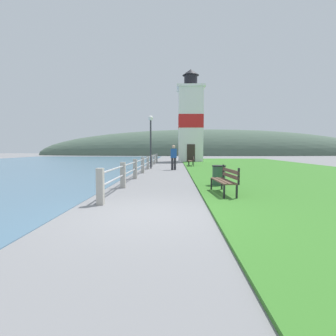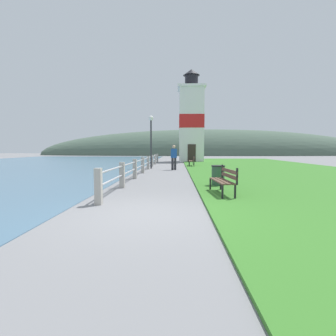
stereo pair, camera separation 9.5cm
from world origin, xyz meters
TOP-DOWN VIEW (x-y plane):
  - ground_plane at (0.00, 0.00)m, footprint 160.00×160.00m
  - grass_verge at (7.46, 13.06)m, footprint 12.00×39.19m
  - seawall_railing at (-1.36, 11.60)m, footprint 0.18×21.39m
  - park_bench_near at (2.25, 2.52)m, footprint 0.61×1.74m
  - park_bench_midway at (2.05, 16.28)m, footprint 0.50×1.68m
  - lighthouse at (2.39, 24.91)m, footprint 3.16×3.16m
  - person_strolling at (0.52, 12.58)m, footprint 0.43×0.24m
  - trash_bin at (2.35, 4.48)m, footprint 0.54×0.54m
  - lamp_post at (-1.21, 13.85)m, footprint 0.36×0.36m
  - distant_hillside at (8.00, 56.13)m, footprint 80.00×16.00m

SIDE VIEW (x-z plane):
  - ground_plane at x=0.00m, z-range 0.00..0.00m
  - distant_hillside at x=8.00m, z-range -6.00..6.00m
  - grass_verge at x=7.46m, z-range 0.00..0.06m
  - trash_bin at x=2.35m, z-range 0.00..0.84m
  - park_bench_midway at x=2.05m, z-range 0.07..1.01m
  - park_bench_near at x=2.25m, z-range 0.07..1.01m
  - seawall_railing at x=-1.36m, z-range 0.06..1.05m
  - person_strolling at x=0.52m, z-range 0.07..1.82m
  - lamp_post at x=-1.21m, z-range 0.76..4.72m
  - lighthouse at x=2.39m, z-range -0.57..10.02m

